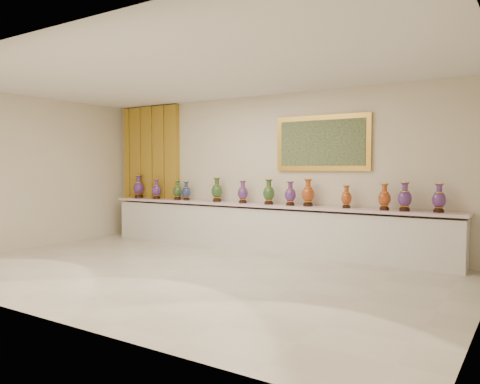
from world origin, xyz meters
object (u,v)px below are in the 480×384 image
object	(u,v)px
counter	(261,228)
vase_1	(157,190)
vase_0	(139,188)
vase_2	(177,191)

from	to	relation	value
counter	vase_1	distance (m)	2.73
counter	vase_0	world-z (taller)	vase_0
vase_0	vase_1	distance (m)	0.63
counter	vase_0	xyz separation A→B (m)	(-3.27, 0.02, 0.70)
vase_0	vase_2	size ratio (longest dim) A/B	1.23
counter	vase_2	size ratio (longest dim) A/B	17.25
counter	vase_1	bearing A→B (deg)	-178.76
counter	vase_0	bearing A→B (deg)	179.68
counter	vase_1	world-z (taller)	vase_1
vase_1	vase_2	bearing A→B (deg)	7.01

